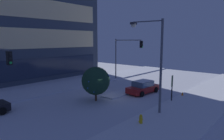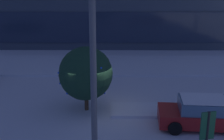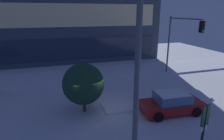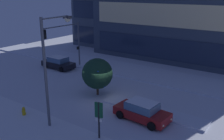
{
  "view_description": "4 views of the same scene",
  "coord_description": "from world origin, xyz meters",
  "px_view_note": "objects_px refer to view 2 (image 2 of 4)",
  "views": [
    {
      "loc": [
        -14.53,
        -14.45,
        6.17
      ],
      "look_at": [
        2.34,
        0.33,
        2.87
      ],
      "focal_mm": 32.49,
      "sensor_mm": 36.0,
      "label": 1
    },
    {
      "loc": [
        1.06,
        -16.2,
        7.54
      ],
      "look_at": [
        0.92,
        1.59,
        1.8
      ],
      "focal_mm": 52.02,
      "sensor_mm": 36.0,
      "label": 2
    },
    {
      "loc": [
        -2.18,
        -12.26,
        6.8
      ],
      "look_at": [
        1.63,
        0.2,
        2.87
      ],
      "focal_mm": 30.8,
      "sensor_mm": 36.0,
      "label": 3
    },
    {
      "loc": [
        13.62,
        -17.65,
        9.54
      ],
      "look_at": [
        1.18,
        0.11,
        2.73
      ],
      "focal_mm": 41.24,
      "sensor_mm": 36.0,
      "label": 4
    }
  ],
  "objects_px": {
    "parking_info_sign": "(207,137)",
    "decorated_tree_median": "(86,74)",
    "street_lamp_arched": "(92,44)",
    "car_near": "(203,114)"
  },
  "relations": [
    {
      "from": "street_lamp_arched",
      "to": "decorated_tree_median",
      "type": "bearing_deg",
      "value": 1.92
    },
    {
      "from": "parking_info_sign",
      "to": "decorated_tree_median",
      "type": "relative_size",
      "value": 0.76
    },
    {
      "from": "street_lamp_arched",
      "to": "decorated_tree_median",
      "type": "relative_size",
      "value": 2.23
    },
    {
      "from": "parking_info_sign",
      "to": "decorated_tree_median",
      "type": "height_order",
      "value": "decorated_tree_median"
    },
    {
      "from": "street_lamp_arched",
      "to": "parking_info_sign",
      "type": "distance_m",
      "value": 5.27
    },
    {
      "from": "parking_info_sign",
      "to": "decorated_tree_median",
      "type": "distance_m",
      "value": 7.69
    },
    {
      "from": "car_near",
      "to": "decorated_tree_median",
      "type": "distance_m",
      "value": 6.27
    },
    {
      "from": "car_near",
      "to": "parking_info_sign",
      "type": "height_order",
      "value": "parking_info_sign"
    },
    {
      "from": "car_near",
      "to": "parking_info_sign",
      "type": "distance_m",
      "value": 4.28
    },
    {
      "from": "parking_info_sign",
      "to": "decorated_tree_median",
      "type": "xyz_separation_m",
      "value": [
        -4.81,
        5.98,
        0.38
      ]
    }
  ]
}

